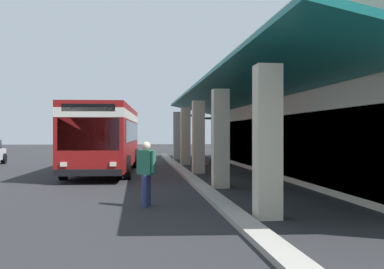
% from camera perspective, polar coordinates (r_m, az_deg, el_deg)
% --- Properties ---
extents(ground, '(120.00, 120.00, 0.00)m').
position_cam_1_polar(ground, '(20.40, 10.96, -5.14)').
color(ground, '#262628').
extents(curb_strip, '(35.60, 0.50, 0.12)m').
position_cam_1_polar(curb_strip, '(22.23, -0.95, -4.54)').
color(curb_strip, '#9E998E').
rests_on(curb_strip, ground).
extents(plaza_building, '(29.96, 15.56, 6.77)m').
position_cam_1_polar(plaza_building, '(25.05, 21.56, 3.61)').
color(plaza_building, beige).
rests_on(plaza_building, ground).
extents(transit_bus, '(11.31, 3.16, 3.34)m').
position_cam_1_polar(transit_bus, '(23.21, -10.34, 0.09)').
color(transit_bus, maroon).
rests_on(transit_bus, ground).
extents(pedestrian, '(0.58, 0.49, 1.67)m').
position_cam_1_polar(pedestrian, '(12.28, -5.52, -4.28)').
color(pedestrian, navy).
rests_on(pedestrian, ground).
extents(potted_palm, '(1.63, 1.93, 3.01)m').
position_cam_1_polar(potted_palm, '(28.23, 1.10, -2.14)').
color(potted_palm, gray).
rests_on(potted_palm, ground).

